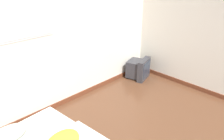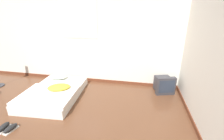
% 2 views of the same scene
% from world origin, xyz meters
% --- Properties ---
extents(wall_back, '(8.33, 0.08, 2.60)m').
position_xyz_m(wall_back, '(0.00, 2.93, 1.30)').
color(wall_back, silver).
rests_on(wall_back, ground_plane).
extents(mattress_bed, '(1.34, 1.84, 0.35)m').
position_xyz_m(mattress_bed, '(-0.21, 1.77, 0.13)').
color(mattress_bed, silver).
rests_on(mattress_bed, ground_plane).
extents(crt_tv, '(0.55, 0.53, 0.48)m').
position_xyz_m(crt_tv, '(2.54, 2.60, 0.23)').
color(crt_tv, '#333338').
rests_on(crt_tv, ground_plane).
extents(sneaker_pair, '(0.29, 0.27, 0.10)m').
position_xyz_m(sneaker_pair, '(-0.40, 0.50, 0.05)').
color(sneaker_pair, silver).
rests_on(sneaker_pair, ground_plane).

